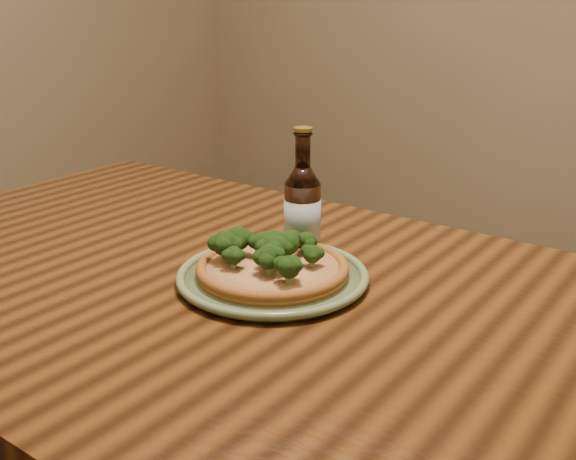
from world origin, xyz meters
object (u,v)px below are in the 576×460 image
Objects in this scene: plate at (273,276)px; pizza at (271,264)px; table at (253,338)px; beer_bottle at (302,211)px.

plate is 1.26× the size of pizza.
beer_bottle is (-0.00, 0.14, 0.18)m from table.
pizza is (0.01, 0.03, 0.12)m from table.
beer_bottle is at bearing 91.86° from table.
plate reaches higher than table.
pizza is 1.06× the size of beer_bottle.
plate is 0.14m from beer_bottle.
beer_bottle is (-0.02, 0.11, 0.07)m from plate.
pizza reaches higher than table.
table is 0.23m from beer_bottle.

